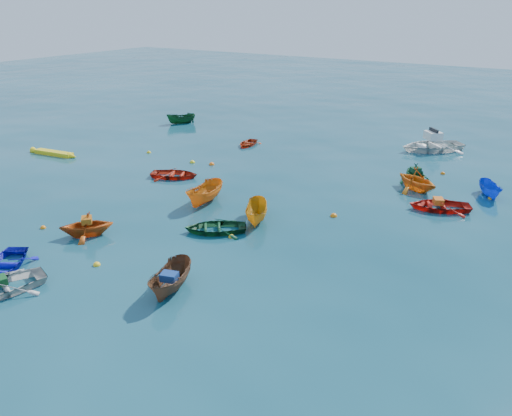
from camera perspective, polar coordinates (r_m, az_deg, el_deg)
The scene contains 32 objects.
ground at distance 23.47m, azimuth -6.55°, elevation -4.88°, with size 160.00×160.00×0.00m, color #0A394A.
dinghy_blue_sw at distance 24.31m, azimuth -27.04°, elevation -6.41°, with size 2.35×3.28×0.68m, color #0E10B4.
dinghy_white_near at distance 22.67m, azimuth -27.20°, elevation -8.55°, with size 2.51×3.51×0.73m, color beige.
sampan_brown_mid at distance 20.60m, azimuth -9.56°, elevation -9.30°, with size 1.12×2.98×1.15m, color brown.
dinghy_orange_w at distance 26.18m, azimuth -18.67°, elevation -2.97°, with size 2.19×2.54×1.34m, color #BD4B11.
sampan_yellow_mid at distance 26.36m, azimuth 0.10°, elevation -1.51°, with size 1.11×2.95×1.14m, color #C68011.
dinghy_green_e at distance 25.30m, azimuth -4.66°, elevation -2.67°, with size 2.21×3.09×0.64m, color #0F4423.
dinghy_red_nw at distance 33.36m, azimuth -9.29°, elevation 3.47°, with size 2.22×3.11×0.64m, color #B3220E.
sampan_orange_n at distance 28.86m, azimuth -5.78°, elevation 0.58°, with size 1.24×3.29×1.27m, color orange.
dinghy_green_n at distance 33.64m, azimuth 17.69°, elevation 2.84°, with size 2.16×2.51×1.32m, color #14552C.
dinghy_red_ne at distance 29.65m, azimuth 20.17°, elevation -0.15°, with size 2.37×3.31×0.69m, color red.
sampan_blue_far at distance 32.84m, azimuth 25.08°, elevation 1.25°, with size 0.94×2.49×0.96m, color blue.
dinghy_red_far at distance 40.49m, azimuth -0.96°, elevation 7.19°, with size 1.76×2.46×0.51m, color #B9300F.
dinghy_orange_far at distance 32.27m, azimuth 17.79°, elevation 1.99°, with size 2.49×2.88×1.52m, color orange.
sampan_green_far at distance 48.45m, azimuth -8.52°, elevation 9.54°, with size 1.02×2.72×1.05m, color #0F421E.
kayak_yellow at distance 40.77m, azimuth -22.06°, elevation 5.63°, with size 0.60×4.02×0.41m, color yellow, non-canonical shape.
motorboat_white at distance 41.38m, azimuth 19.37°, elevation 6.24°, with size 3.54×4.94×1.63m, color silver.
tarp_green_a at distance 22.45m, azimuth -27.18°, elevation -7.37°, with size 0.60×0.46×0.29m, color #134D20.
tarp_blue_a at distance 20.11m, azimuth -9.88°, elevation -7.74°, with size 0.65×0.49×0.31m, color navy.
tarp_orange_a at distance 25.85m, azimuth -18.79°, elevation -1.32°, with size 0.63×0.48×0.30m, color #B45B12.
tarp_green_b at distance 33.47m, azimuth 17.78°, elevation 4.20°, with size 0.62×0.47×0.30m, color #0F3F23.
tarp_orange_b at distance 29.45m, azimuth 20.11°, elevation 0.76°, with size 0.66×0.50×0.32m, color #DC5E16.
buoy_or_a at distance 27.80m, azimuth -23.15°, elevation -2.13°, with size 0.29×0.29×0.29m, color orange.
buoy_ye_a at distance 23.20m, azimuth -17.73°, elevation -6.25°, with size 0.32×0.32×0.32m, color yellow.
buoy_or_b at distance 20.94m, azimuth -11.31°, elevation -8.86°, with size 0.35×0.35×0.35m, color orange.
buoy_ye_b at distance 36.26m, azimuth -7.29°, elevation 5.15°, with size 0.38×0.38×0.38m, color yellow.
buoy_or_c at distance 35.65m, azimuth -5.08°, elevation 4.94°, with size 0.39×0.39×0.39m, color orange.
buoy_ye_c at distance 24.63m, azimuth -2.82°, elevation -3.36°, with size 0.31×0.31×0.31m, color gold.
buoy_or_d at distance 27.26m, azimuth 8.87°, elevation -0.96°, with size 0.37×0.37×0.37m, color orange.
buoy_ye_d at distance 39.25m, azimuth -12.14°, elevation 6.18°, with size 0.33×0.33×0.33m, color yellow.
buoy_or_e at distance 35.85m, azimuth 20.56°, elevation 3.65°, with size 0.32×0.32×0.32m, color #D5650B.
buoy_ye_e at distance 32.45m, azimuth 25.26°, elevation 0.98°, with size 0.34×0.34×0.34m, color yellow.
Camera 1 is at (13.28, -16.06, 10.79)m, focal length 35.00 mm.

